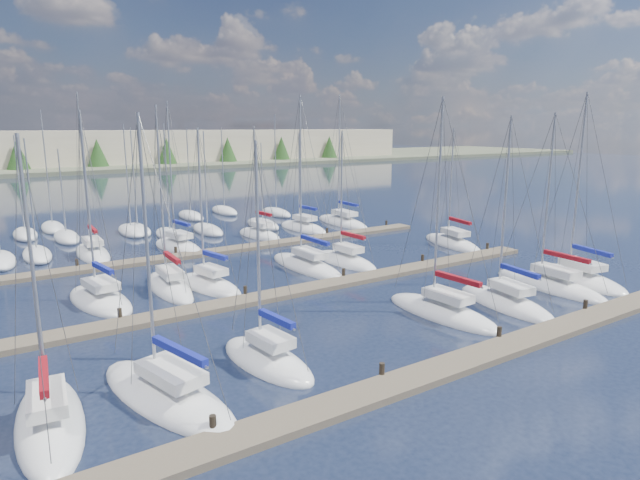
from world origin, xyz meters
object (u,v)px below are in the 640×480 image
sailboat_o (178,246)px  sailboat_f (549,285)px  sailboat_k (306,266)px  sailboat_r (342,222)px  sailboat_n (93,253)px  sailboat_e (505,303)px  sailboat_i (169,287)px  sailboat_p (260,235)px  sailboat_a (50,422)px  sailboat_g (576,278)px  sailboat_m (452,243)px  sailboat_h (100,300)px  sailboat_q (303,228)px  sailboat_j (209,285)px  sailboat_l (345,261)px  sailboat_c (267,360)px  sailboat_d (442,312)px  sailboat_b (167,396)px

sailboat_o → sailboat_f: bearing=-64.4°
sailboat_k → sailboat_o: (-6.24, 12.60, 0.01)m
sailboat_r → sailboat_n: bearing=-176.0°
sailboat_e → sailboat_i: size_ratio=0.94×
sailboat_p → sailboat_f: sailboat_f is taller
sailboat_r → sailboat_o: size_ratio=1.09×
sailboat_a → sailboat_n: (6.90, 28.33, 0.02)m
sailboat_k → sailboat_g: bearing=-44.4°
sailboat_m → sailboat_o: bearing=162.6°
sailboat_h → sailboat_o: bearing=44.4°
sailboat_p → sailboat_g: bearing=-72.0°
sailboat_f → sailboat_o: (-17.73, 26.50, 0.01)m
sailboat_q → sailboat_i: 23.84m
sailboat_k → sailboat_j: size_ratio=1.21×
sailboat_l → sailboat_k: bearing=171.8°
sailboat_c → sailboat_h: bearing=102.0°
sailboat_m → sailboat_o: size_ratio=0.83×
sailboat_d → sailboat_c: sailboat_d is taller
sailboat_g → sailboat_k: 20.31m
sailboat_c → sailboat_j: sailboat_j is taller
sailboat_r → sailboat_k: size_ratio=1.08×
sailboat_g → sailboat_r: (-0.70, 28.59, 0.00)m
sailboat_p → sailboat_m: sailboat_p is taller
sailboat_q → sailboat_c: (-19.30, -28.14, 0.01)m
sailboat_h → sailboat_l: bearing=-10.1°
sailboat_g → sailboat_f: sailboat_g is taller
sailboat_q → sailboat_o: bearing=-177.7°
sailboat_e → sailboat_n: (-19.16, 28.80, 0.01)m
sailboat_h → sailboat_q: bearing=21.8°
sailboat_j → sailboat_n: bearing=96.7°
sailboat_g → sailboat_l: 17.58m
sailboat_p → sailboat_q: (5.85, 0.98, -0.02)m
sailboat_i → sailboat_f: bearing=-30.5°
sailboat_f → sailboat_b: (-27.47, -0.71, -0.01)m
sailboat_a → sailboat_l: size_ratio=1.02×
sailboat_g → sailboat_m: sailboat_g is taller
sailboat_p → sailboat_g: sailboat_g is taller
sailboat_n → sailboat_b: (-2.55, -28.73, -0.03)m
sailboat_b → sailboat_h: bearing=74.5°
sailboat_k → sailboat_n: sailboat_n is taller
sailboat_l → sailboat_b: size_ratio=0.93×
sailboat_d → sailboat_k: bearing=91.3°
sailboat_p → sailboat_f: size_ratio=0.93×
sailboat_d → sailboat_m: bearing=38.0°
sailboat_r → sailboat_b: (-30.05, -29.25, -0.01)m
sailboat_d → sailboat_l: 13.55m
sailboat_p → sailboat_l: 13.69m
sailboat_g → sailboat_k: (-14.76, 13.94, 0.01)m
sailboat_g → sailboat_f: size_ratio=1.11×
sailboat_r → sailboat_j: bearing=-142.8°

